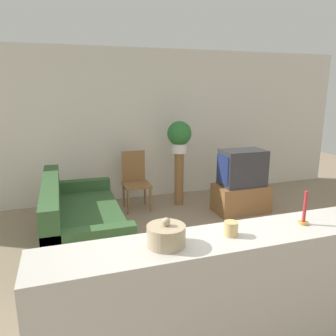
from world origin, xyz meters
TOP-DOWN VIEW (x-y plane):
  - ground_plane at (0.00, 0.00)m, footprint 14.00×14.00m
  - wall_back at (0.00, 3.43)m, footprint 9.00×0.06m
  - couch at (-0.89, 1.69)m, footprint 0.95×2.04m
  - tv_stand at (1.73, 2.13)m, footprint 0.88×0.52m
  - television at (1.72, 2.13)m, footprint 0.72×0.45m
  - wooden_chair at (0.11, 2.87)m, footprint 0.44×0.44m
  - plant_stand at (0.87, 2.78)m, footprint 0.16×0.16m
  - potted_plant at (0.87, 2.78)m, footprint 0.41×0.41m
  - foreground_counter at (0.00, -0.58)m, footprint 2.65×0.44m
  - decorative_bowl at (-0.45, -0.58)m, footprint 0.25×0.25m
  - candle_jar at (0.01, -0.58)m, footprint 0.10×0.10m
  - candlestick at (0.61, -0.58)m, footprint 0.07×0.07m

SIDE VIEW (x-z plane):
  - ground_plane at x=0.00m, z-range 0.00..0.00m
  - tv_stand at x=1.73m, z-range 0.00..0.46m
  - couch at x=-0.89m, z-range -0.14..0.75m
  - plant_stand at x=0.87m, z-range 0.00..0.93m
  - foreground_counter at x=0.00m, z-range 0.00..1.03m
  - wooden_chair at x=0.11m, z-range 0.04..1.01m
  - television at x=1.72m, z-range 0.46..1.05m
  - candle_jar at x=0.01m, z-range 1.03..1.13m
  - decorative_bowl at x=-0.45m, z-range 1.00..1.19m
  - candlestick at x=0.61m, z-range 0.98..1.24m
  - potted_plant at x=0.87m, z-range 0.96..1.51m
  - wall_back at x=0.00m, z-range 0.00..2.70m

